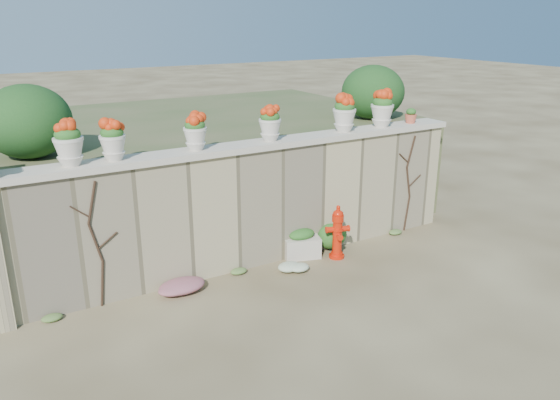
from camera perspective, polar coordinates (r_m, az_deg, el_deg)
ground at (r=8.19m, az=3.62°, el=-10.95°), size 80.00×80.00×0.00m
stone_wall at (r=9.18m, az=-2.51°, el=-0.69°), size 8.00×0.40×2.00m
wall_cap at (r=8.89m, az=-2.61°, el=5.71°), size 8.10×0.52×0.10m
raised_fill at (r=11.99m, az=-9.73°, el=3.69°), size 9.00×6.00×2.00m
back_shrub_left at (r=9.03m, az=-24.89°, el=7.45°), size 1.30×1.30×1.10m
back_shrub_right at (r=11.67m, az=9.67°, el=11.06°), size 1.30×1.30×1.10m
vine_left at (r=8.16m, az=-18.61°, el=-4.30°), size 0.60×0.04×1.91m
vine_right at (r=10.84m, az=13.30°, el=1.81°), size 0.60×0.04×1.91m
fire_hydrant at (r=9.54m, az=6.03°, el=-3.33°), size 0.42×0.30×0.96m
planter_box at (r=9.62m, az=2.28°, el=-4.63°), size 0.71×0.53×0.52m
green_shrub at (r=9.92m, az=5.87°, el=-3.55°), size 0.64×0.58×0.61m
magenta_clump at (r=8.56m, az=-10.15°, el=-8.83°), size 0.98×0.65×0.26m
white_flowers at (r=9.13m, az=1.66°, el=-6.89°), size 0.57×0.45×0.20m
urn_pot_0 at (r=7.93m, az=-21.23°, el=5.54°), size 0.40×0.40×0.63m
urn_pot_1 at (r=8.04m, az=-17.09°, el=5.96°), size 0.37×0.37×0.58m
urn_pot_2 at (r=8.40m, az=-8.86°, el=7.02°), size 0.36×0.36×0.56m
urn_pot_3 at (r=8.95m, az=-1.06°, el=8.00°), size 0.37×0.37×0.57m
urn_pot_4 at (r=9.76m, az=6.74°, el=8.97°), size 0.41×0.41×0.65m
urn_pot_5 at (r=10.29m, az=10.63°, el=9.32°), size 0.42×0.42×0.66m
terracotta_pot at (r=10.80m, az=13.50°, el=8.48°), size 0.23×0.23×0.27m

